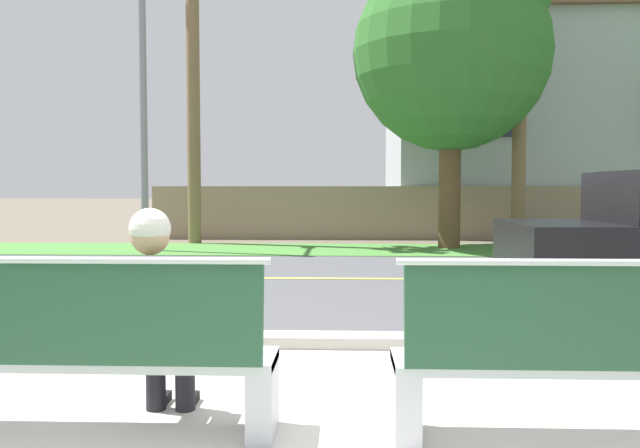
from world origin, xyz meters
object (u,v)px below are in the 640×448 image
(streetlamp, at_px, (146,73))
(shade_tree_far_left, at_px, (458,37))
(bench_right, at_px, (593,359))
(seated_person_olive, at_px, (156,310))
(bench_left, at_px, (82,354))

(streetlamp, bearing_deg, shade_tree_far_left, 4.72)
(bench_right, xyz_separation_m, seated_person_olive, (-2.36, 0.17, 0.21))
(bench_left, relative_size, seated_person_olive, 1.66)
(bench_left, xyz_separation_m, shade_tree_far_left, (3.89, 11.21, 4.19))
(bench_right, bearing_deg, seated_person_olive, 175.78)
(shade_tree_far_left, bearing_deg, bench_left, -109.15)
(bench_left, bearing_deg, bench_right, 0.00)
(bench_right, bearing_deg, streetlamp, 117.74)
(bench_right, relative_size, streetlamp, 0.31)
(seated_person_olive, height_order, shade_tree_far_left, shade_tree_far_left)
(bench_right, height_order, shade_tree_far_left, shade_tree_far_left)
(bench_right, relative_size, shade_tree_far_left, 0.29)
(streetlamp, xyz_separation_m, shade_tree_far_left, (6.78, 0.56, 0.84))
(seated_person_olive, xyz_separation_m, streetlamp, (-3.24, 10.47, 3.15))
(bench_left, distance_m, seated_person_olive, 0.45)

